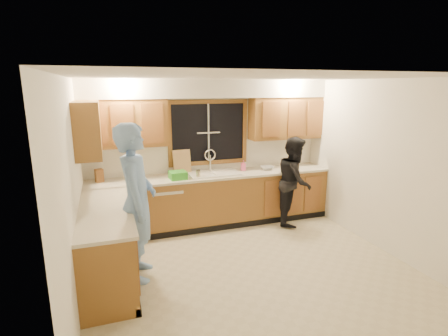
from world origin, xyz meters
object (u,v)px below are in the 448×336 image
object	(u,v)px
sink	(213,177)
stove	(108,266)
dish_crate	(178,175)
soap_bottle	(243,165)
knife_block	(99,176)
woman	(295,181)
dishwasher	(165,208)
bowl	(267,168)
man	(137,203)

from	to	relation	value
sink	stove	bearing A→B (deg)	-134.61
dish_crate	soap_bottle	world-z (taller)	soap_bottle
stove	knife_block	world-z (taller)	knife_block
woman	knife_block	xyz separation A→B (m)	(-3.22, 0.48, 0.25)
sink	woman	xyz separation A→B (m)	(1.37, -0.39, -0.09)
sink	dishwasher	world-z (taller)	sink
stove	bowl	xyz separation A→B (m)	(2.82, 1.84, 0.50)
sink	man	size ratio (longest dim) A/B	0.43
dishwasher	dish_crate	size ratio (longest dim) A/B	3.07
soap_bottle	bowl	xyz separation A→B (m)	(0.43, -0.08, -0.06)
man	bowl	world-z (taller)	man
man	dish_crate	distance (m)	1.43
man	soap_bottle	bearing A→B (deg)	-45.00
knife_block	soap_bottle	bearing A→B (deg)	-20.77
woman	bowl	world-z (taller)	woman
sink	man	world-z (taller)	man
stove	woman	bearing A→B (deg)	24.41
dishwasher	bowl	bearing A→B (deg)	0.85
woman	sink	bearing A→B (deg)	107.81
soap_bottle	sink	bearing A→B (deg)	-171.26
sink	knife_block	bearing A→B (deg)	177.08
sink	dishwasher	xyz separation A→B (m)	(-0.85, -0.01, -0.45)
woman	knife_block	size ratio (longest dim) A/B	7.39
sink	man	distance (m)	1.94
woman	bowl	distance (m)	0.56
stove	knife_block	distance (m)	2.00
dishwasher	woman	world-z (taller)	woman
woman	bowl	bearing A→B (deg)	74.52
dish_crate	bowl	distance (m)	1.67
knife_block	sink	bearing A→B (deg)	-23.60
dishwasher	bowl	xyz separation A→B (m)	(1.87, 0.03, 0.54)
knife_block	bowl	world-z (taller)	knife_block
dishwasher	dish_crate	world-z (taller)	dish_crate
dishwasher	man	size ratio (longest dim) A/B	0.41
man	soap_bottle	size ratio (longest dim) A/B	10.75
dishwasher	soap_bottle	size ratio (longest dim) A/B	4.45
sink	woman	distance (m)	1.42
stove	sink	bearing A→B (deg)	45.39
stove	woman	distance (m)	3.49
dishwasher	soap_bottle	xyz separation A→B (m)	(1.44, 0.11, 0.60)
man	knife_block	bearing A→B (deg)	26.80
woman	bowl	size ratio (longest dim) A/B	6.54
dishwasher	knife_block	size ratio (longest dim) A/B	3.90
knife_block	dishwasher	bearing A→B (deg)	-26.90
stove	soap_bottle	world-z (taller)	soap_bottle
woman	knife_block	world-z (taller)	woman
dishwasher	knife_block	xyz separation A→B (m)	(-1.00, 0.11, 0.62)
stove	bowl	bearing A→B (deg)	33.09
stove	bowl	size ratio (longest dim) A/B	3.79
knife_block	dish_crate	bearing A→B (deg)	-30.61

